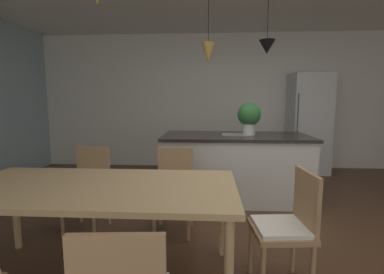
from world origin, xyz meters
name	(u,v)px	position (x,y,z in m)	size (l,w,h in m)	color
ground_plane	(271,245)	(0.00, 0.00, -0.02)	(10.00, 8.40, 0.04)	#4C301E
wall_back_kitchen	(239,102)	(0.00, 3.26, 1.35)	(10.00, 0.12, 2.70)	white
dining_table	(97,193)	(-1.43, -0.63, 0.69)	(2.06, 0.98, 0.75)	tan
chair_far_left	(88,185)	(-1.89, 0.23, 0.47)	(0.44, 0.44, 0.87)	#A87F56
chair_kitchen_end	(288,225)	(-0.03, -0.63, 0.47)	(0.44, 0.44, 0.87)	#A87F56
chair_far_right	(174,187)	(-0.97, 0.23, 0.47)	(0.40, 0.40, 0.87)	#A87F56
kitchen_island	(235,166)	(-0.24, 1.26, 0.46)	(1.98, 0.97, 0.91)	silver
refrigerator	(308,124)	(1.28, 2.86, 0.93)	(0.69, 0.67, 1.87)	silver
pendant_over_island_main	(208,53)	(-0.62, 1.26, 2.00)	(0.18, 0.18, 0.84)	black
pendant_over_island_aux	(267,47)	(0.15, 1.26, 2.07)	(0.21, 0.21, 0.72)	black
potted_plant_on_island	(249,116)	(-0.06, 1.26, 1.16)	(0.31, 0.31, 0.44)	beige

